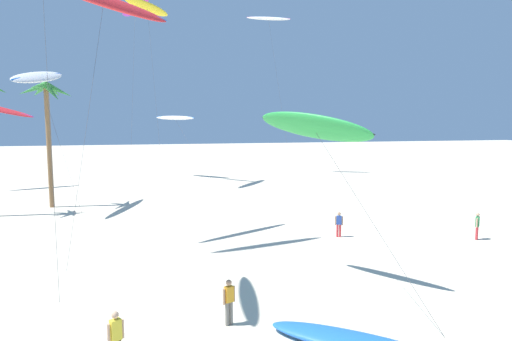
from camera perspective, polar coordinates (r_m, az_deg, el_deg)
name	(u,v)px	position (r m, az deg, el deg)	size (l,w,h in m)	color
palm_tree_3	(47,106)	(39.51, -26.15, 7.71)	(4.25, 4.26, 10.47)	olive
flying_kite_0	(135,6)	(54.18, -15.84, 20.43)	(4.05, 11.84, 21.82)	purple
flying_kite_1	(314,126)	(18.40, 7.71, 5.89)	(4.44, 8.27, 7.92)	green
flying_kite_2	(39,77)	(38.16, -27.01, 11.08)	(5.27, 10.06, 11.85)	white
flying_kite_4	(269,19)	(61.49, 1.68, 19.62)	(5.85, 4.12, 21.83)	white
flying_kite_5	(104,1)	(27.87, -19.69, 20.57)	(7.61, 7.52, 15.20)	red
flying_kite_6	(175,118)	(56.56, -10.78, 6.94)	(6.34, 8.50, 8.25)	white
flying_kite_7	(147,7)	(50.57, -14.31, 20.38)	(5.44, 11.04, 20.07)	yellow
person_foreground_walker	(229,300)	(15.55, -3.63, -16.89)	(0.48, 0.30, 1.64)	slate
person_near_left	(477,225)	(29.32, 27.44, -6.47)	(0.41, 0.36, 1.66)	red
person_mid_field	(116,337)	(13.74, -18.20, -20.35)	(0.46, 0.32, 1.69)	black
person_far_watcher	(339,223)	(27.16, 11.01, -6.94)	(0.48, 0.29, 1.58)	red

